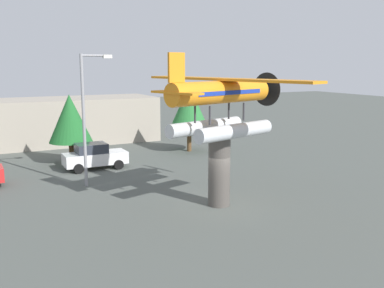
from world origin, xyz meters
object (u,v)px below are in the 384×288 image
tree_east (70,119)px  storefront_building (66,121)px  display_pedestal (219,171)px  tree_center_back (189,108)px  car_mid_white (94,156)px  floatplane_monument (222,102)px  streetlight_primary (87,110)px

tree_east → storefront_building: bearing=80.9°
display_pedestal → tree_center_back: 14.33m
car_mid_white → tree_east: 3.53m
display_pedestal → storefront_building: size_ratio=0.22×
floatplane_monument → storefront_building: 22.43m
tree_east → tree_center_back: size_ratio=0.92×
streetlight_primary → car_mid_white: bearing=71.4°
storefront_building → tree_east: bearing=-99.1°
storefront_building → display_pedestal: bearing=-82.0°
streetlight_primary → tree_center_back: 11.96m
car_mid_white → streetlight_primary: size_ratio=0.55×
car_mid_white → storefront_building: storefront_building is taller
display_pedestal → streetlight_primary: 8.66m
storefront_building → tree_center_back: 11.97m
tree_east → tree_center_back: tree_center_back is taller
tree_center_back → car_mid_white: bearing=-162.9°
tree_center_back → streetlight_primary: bearing=-146.0°
storefront_building → tree_east: tree_east is taller
floatplane_monument → storefront_building: (-3.22, 21.96, -3.22)m
car_mid_white → tree_center_back: size_ratio=0.78×
display_pedestal → tree_east: tree_east is taller
floatplane_monument → car_mid_white: floatplane_monument is taller
floatplane_monument → streetlight_primary: (-5.01, 6.60, -0.78)m
car_mid_white → tree_east: (-1.01, 2.43, 2.35)m
floatplane_monument → tree_center_back: (4.87, 13.28, -1.67)m
tree_east → streetlight_primary: bearing=-93.2°
storefront_building → tree_center_back: (8.10, -8.69, 1.54)m
car_mid_white → storefront_building: 11.37m
display_pedestal → tree_east: 13.96m
floatplane_monument → storefront_building: bearing=82.2°
display_pedestal → car_mid_white: display_pedestal is taller
display_pedestal → tree_east: bearing=109.0°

